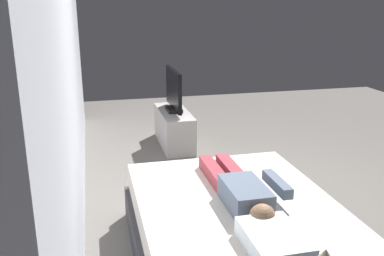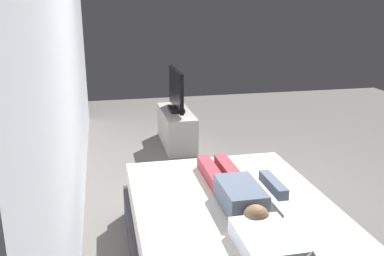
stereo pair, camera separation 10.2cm
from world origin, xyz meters
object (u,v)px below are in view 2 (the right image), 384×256
(bed, at_px, (232,234))
(remote, at_px, (278,186))
(person, at_px, (237,190))
(pillow, at_px, (266,242))
(tv, at_px, (176,91))
(tv_stand, at_px, (176,128))

(bed, height_order, remote, remote)
(bed, distance_m, person, 0.36)
(bed, relative_size, person, 1.57)
(pillow, bearing_deg, tv, -1.41)
(bed, height_order, person, person)
(pillow, distance_m, tv, 3.60)
(person, distance_m, tv, 2.90)
(bed, relative_size, tv_stand, 1.80)
(bed, bearing_deg, remote, -67.96)
(bed, xyz_separation_m, remote, (0.18, -0.44, 0.29))
(remote, bearing_deg, pillow, 152.40)
(tv_stand, distance_m, tv, 0.53)
(tv, bearing_deg, pillow, 178.59)
(remote, bearing_deg, tv_stand, 7.39)
(remote, bearing_deg, tv, 7.39)
(pillow, height_order, tv_stand, pillow)
(bed, height_order, tv_stand, bed)
(person, distance_m, remote, 0.44)
(person, relative_size, tv_stand, 1.15)
(pillow, bearing_deg, remote, -27.60)
(remote, relative_size, tv_stand, 0.14)
(bed, xyz_separation_m, pillow, (-0.67, 0.00, 0.34))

